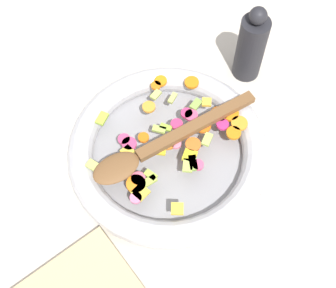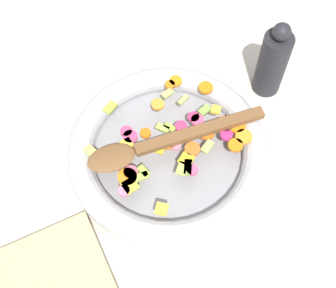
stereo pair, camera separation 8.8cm
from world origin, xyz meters
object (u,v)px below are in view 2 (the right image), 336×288
Objects in this scene: wooden_spoon at (159,143)px; pepper_mill at (273,62)px; cutting_board at (46,277)px; skillet at (168,151)px.

pepper_mill reaches higher than wooden_spoon.
pepper_mill is 0.90× the size of cutting_board.
skillet is 2.08× the size of pepper_mill.
wooden_spoon reaches higher than cutting_board.
wooden_spoon is 1.86× the size of pepper_mill.
wooden_spoon is 0.31m from cutting_board.
cutting_board is (-0.29, -0.12, -0.01)m from skillet.
cutting_board is at bearing -155.59° from wooden_spoon.
pepper_mill is (0.28, 0.06, 0.02)m from wooden_spoon.
pepper_mill is at bearing 11.98° from wooden_spoon.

